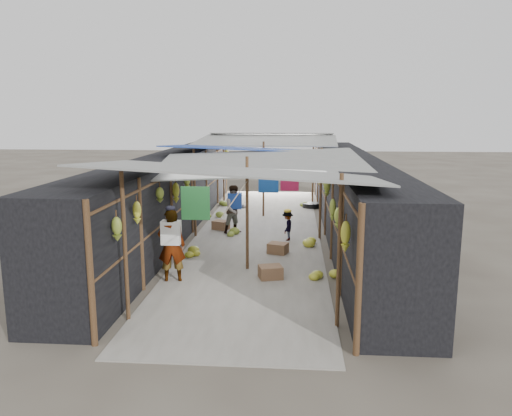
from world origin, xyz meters
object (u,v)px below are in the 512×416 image
(vendor_elderly, at_px, (172,246))
(shopper_blue, at_px, (235,209))
(vendor_seated, at_px, (287,226))
(crate_near, at_px, (271,272))
(black_basin, at_px, (311,205))

(vendor_elderly, relative_size, shopper_blue, 1.09)
(shopper_blue, distance_m, vendor_seated, 1.79)
(crate_near, distance_m, black_basin, 8.46)
(black_basin, distance_m, shopper_blue, 4.93)
(vendor_elderly, relative_size, vendor_seated, 1.85)
(crate_near, relative_size, shopper_blue, 0.34)
(black_basin, relative_size, vendor_elderly, 0.40)
(crate_near, bearing_deg, black_basin, 66.16)
(black_basin, bearing_deg, shopper_blue, -119.36)
(crate_near, relative_size, vendor_seated, 0.57)
(vendor_elderly, distance_m, vendor_seated, 4.37)
(crate_near, height_order, shopper_blue, shopper_blue)
(black_basin, relative_size, shopper_blue, 0.44)
(crate_near, bearing_deg, shopper_blue, 90.89)
(vendor_elderly, bearing_deg, vendor_seated, -133.86)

